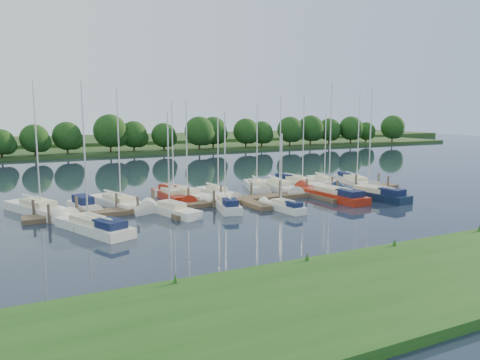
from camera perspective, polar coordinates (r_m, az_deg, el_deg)
name	(u,v)px	position (r m, az deg, el deg)	size (l,w,h in m)	color
ground	(285,218)	(39.86, 5.45, -4.63)	(260.00, 260.00, 0.00)	#192533
near_bank	(441,274)	(28.06, 23.29, -10.46)	(90.00, 10.00, 0.50)	#1D4D16
dock	(245,201)	(46.03, 0.65, -2.56)	(40.00, 6.00, 0.40)	brown
mooring_pilings	(240,195)	(46.95, 0.02, -1.84)	(38.24, 2.84, 2.00)	#473D33
far_shore	(109,149)	(110.19, -15.65, 3.65)	(180.00, 30.00, 0.60)	#1F3D17
distant_hill	(91,141)	(134.74, -17.69, 4.57)	(220.00, 40.00, 1.40)	#3A5726
treeline	(115,135)	(97.04, -14.95, 5.35)	(147.83, 9.89, 8.20)	#38281C
sailboat_n_0	(39,211)	(44.86, -23.27, -3.45)	(5.34, 9.20, 11.97)	white
motorboat	(84,206)	(45.06, -18.48, -3.06)	(2.46, 5.35, 1.62)	white
sailboat_n_2	(120,204)	(45.59, -14.45, -2.85)	(4.31, 9.17, 11.53)	white
sailboat_n_3	(173,197)	(48.31, -8.21, -2.03)	(2.30, 8.07, 10.30)	maroon
sailboat_n_4	(184,196)	(48.20, -6.79, -1.95)	(4.65, 8.00, 10.52)	white
sailboat_n_5	(217,194)	(49.70, -2.81, -1.66)	(2.48, 6.84, 8.71)	white
sailboat_n_6	(256,187)	(53.71, 2.02, -0.88)	(3.82, 7.89, 10.09)	white
sailboat_n_7	(279,188)	(53.22, 4.73, -0.99)	(2.78, 8.62, 10.98)	white
sailboat_n_8	(300,184)	(56.10, 7.30, -0.49)	(3.40, 9.20, 11.57)	white
sailboat_n_9	(323,182)	(58.73, 10.14, -0.21)	(2.60, 7.03, 8.91)	white
sailboat_n_10	(355,182)	(59.24, 13.88, -0.21)	(4.27, 9.39, 11.73)	white
sailboat_s_0	(91,227)	(37.19, -17.68, -5.45)	(4.97, 9.04, 11.57)	white
sailboat_s_1	(171,211)	(41.47, -8.38, -3.78)	(3.40, 7.21, 9.30)	white
sailboat_s_2	(226,205)	(43.29, -1.71, -3.09)	(3.01, 7.14, 9.23)	white
sailboat_s_3	(283,207)	(42.68, 5.30, -3.32)	(1.91, 5.63, 7.30)	white
sailboat_s_4	(332,196)	(48.96, 11.12, -1.89)	(2.72, 9.69, 12.26)	maroon
sailboat_s_5	(372,195)	(50.22, 15.75, -1.79)	(3.41, 9.15, 11.58)	#112039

